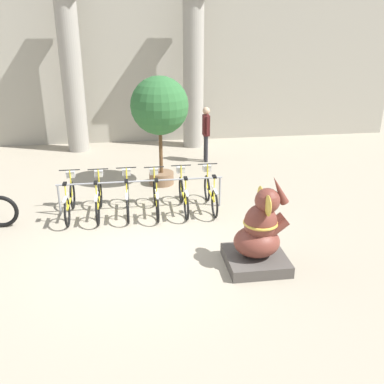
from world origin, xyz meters
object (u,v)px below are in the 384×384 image
(bicycle_5, at_px, (210,193))
(elephant_statue, at_px, (259,236))
(bicycle_3, at_px, (156,196))
(bicycle_0, at_px, (70,200))
(bicycle_4, at_px, (183,194))
(potted_tree, at_px, (160,109))
(person_pedestrian, at_px, (206,129))
(bicycle_1, at_px, (99,199))
(bicycle_2, at_px, (128,197))

(bicycle_5, distance_m, elephant_statue, 2.77)
(bicycle_3, distance_m, elephant_statue, 3.18)
(bicycle_5, bearing_deg, bicycle_0, -179.95)
(bicycle_5, height_order, elephant_statue, elephant_statue)
(bicycle_4, height_order, potted_tree, potted_tree)
(bicycle_0, xyz_separation_m, bicycle_5, (3.31, 0.00, 0.00))
(bicycle_4, height_order, person_pedestrian, person_pedestrian)
(bicycle_5, bearing_deg, potted_tree, 119.31)
(bicycle_1, height_order, bicycle_2, same)
(bicycle_5, height_order, potted_tree, potted_tree)
(bicycle_4, bearing_deg, person_pedestrian, 72.41)
(bicycle_1, bearing_deg, bicycle_5, 0.63)
(bicycle_2, xyz_separation_m, bicycle_5, (1.98, 0.02, 0.00))
(bicycle_0, height_order, bicycle_3, same)
(bicycle_1, distance_m, elephant_statue, 4.08)
(bicycle_5, bearing_deg, bicycle_3, -177.30)
(elephant_statue, bearing_deg, potted_tree, 107.37)
(bicycle_1, relative_size, bicycle_4, 1.00)
(bicycle_3, xyz_separation_m, potted_tree, (0.28, 1.93, 1.70))
(bicycle_1, distance_m, bicycle_3, 1.32)
(bicycle_3, height_order, bicycle_5, same)
(bicycle_3, xyz_separation_m, bicycle_4, (0.66, 0.04, 0.00))
(bicycle_2, xyz_separation_m, bicycle_4, (1.32, -0.01, 0.00))
(bicycle_0, xyz_separation_m, bicycle_3, (1.98, -0.06, 0.00))
(bicycle_5, relative_size, elephant_statue, 0.95)
(person_pedestrian, bearing_deg, elephant_statue, -91.34)
(bicycle_3, relative_size, bicycle_4, 1.00)
(elephant_statue, relative_size, person_pedestrian, 1.00)
(bicycle_2, height_order, potted_tree, potted_tree)
(bicycle_4, distance_m, elephant_statue, 2.92)
(bicycle_0, xyz_separation_m, bicycle_1, (0.66, -0.03, 0.00))
(bicycle_0, height_order, potted_tree, potted_tree)
(bicycle_3, relative_size, bicycle_5, 1.00)
(bicycle_2, bearing_deg, elephant_statue, -48.87)
(bicycle_3, distance_m, bicycle_4, 0.66)
(bicycle_2, bearing_deg, person_pedestrian, 56.33)
(bicycle_4, bearing_deg, bicycle_2, 179.57)
(bicycle_2, relative_size, potted_tree, 0.57)
(bicycle_0, relative_size, person_pedestrian, 0.95)
(bicycle_2, height_order, bicycle_4, same)
(bicycle_3, bearing_deg, bicycle_1, 178.56)
(bicycle_3, bearing_deg, elephant_statue, -57.32)
(bicycle_3, height_order, potted_tree, potted_tree)
(person_pedestrian, bearing_deg, bicycle_2, -123.67)
(bicycle_5, xyz_separation_m, potted_tree, (-1.05, 1.86, 1.70))
(bicycle_3, bearing_deg, bicycle_2, 175.92)
(bicycle_3, distance_m, bicycle_5, 1.32)
(potted_tree, bearing_deg, bicycle_2, -116.56)
(bicycle_0, height_order, person_pedestrian, person_pedestrian)
(bicycle_2, height_order, person_pedestrian, person_pedestrian)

